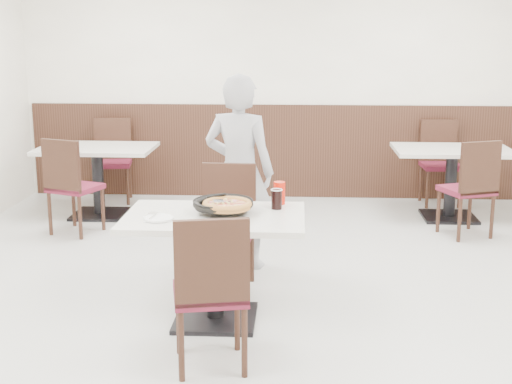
# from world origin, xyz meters

# --- Properties ---
(floor) EXTENTS (7.00, 7.00, 0.00)m
(floor) POSITION_xyz_m (0.00, 0.00, 0.00)
(floor) COLOR #A7A7A3
(floor) RESTS_ON ground
(wall_back) EXTENTS (6.00, 0.04, 2.80)m
(wall_back) POSITION_xyz_m (0.00, 3.50, 1.40)
(wall_back) COLOR beige
(wall_back) RESTS_ON floor
(wall_front) EXTENTS (6.00, 0.04, 2.80)m
(wall_front) POSITION_xyz_m (0.00, -3.50, 1.40)
(wall_front) COLOR beige
(wall_front) RESTS_ON floor
(wainscot_back) EXTENTS (5.90, 0.03, 1.10)m
(wainscot_back) POSITION_xyz_m (0.00, 3.48, 0.55)
(wainscot_back) COLOR black
(wainscot_back) RESTS_ON floor
(main_table) EXTENTS (1.27, 0.90, 0.75)m
(main_table) POSITION_xyz_m (-0.33, -0.28, 0.38)
(main_table) COLOR silver
(main_table) RESTS_ON floor
(chair_near) EXTENTS (0.50, 0.50, 0.95)m
(chair_near) POSITION_xyz_m (-0.28, -0.95, 0.47)
(chair_near) COLOR black
(chair_near) RESTS_ON floor
(chair_far) EXTENTS (0.44, 0.44, 0.95)m
(chair_far) POSITION_xyz_m (-0.32, 0.34, 0.47)
(chair_far) COLOR black
(chair_far) RESTS_ON floor
(trivet) EXTENTS (0.13, 0.13, 0.04)m
(trivet) POSITION_xyz_m (-0.28, -0.22, 0.77)
(trivet) COLOR black
(trivet) RESTS_ON main_table
(pizza_pan) EXTENTS (0.41, 0.41, 0.01)m
(pizza_pan) POSITION_xyz_m (-0.27, -0.23, 0.79)
(pizza_pan) COLOR black
(pizza_pan) RESTS_ON trivet
(pizza) EXTENTS (0.34, 0.34, 0.02)m
(pizza) POSITION_xyz_m (-0.24, -0.28, 0.81)
(pizza) COLOR #C2823A
(pizza) RESTS_ON pizza_pan
(pizza_server) EXTENTS (0.09, 0.10, 0.00)m
(pizza_server) POSITION_xyz_m (-0.30, -0.26, 0.84)
(pizza_server) COLOR white
(pizza_server) RESTS_ON pizza
(napkin) EXTENTS (0.17, 0.17, 0.00)m
(napkin) POSITION_xyz_m (-0.70, -0.41, 0.75)
(napkin) COLOR white
(napkin) RESTS_ON main_table
(side_plate) EXTENTS (0.21, 0.21, 0.01)m
(side_plate) POSITION_xyz_m (-0.68, -0.42, 0.76)
(side_plate) COLOR white
(side_plate) RESTS_ON napkin
(fork) EXTENTS (0.03, 0.15, 0.00)m
(fork) POSITION_xyz_m (-0.72, -0.41, 0.77)
(fork) COLOR white
(fork) RESTS_ON side_plate
(cola_glass) EXTENTS (0.08, 0.08, 0.13)m
(cola_glass) POSITION_xyz_m (0.08, -0.09, 0.81)
(cola_glass) COLOR black
(cola_glass) RESTS_ON main_table
(red_cup) EXTENTS (0.09, 0.09, 0.16)m
(red_cup) POSITION_xyz_m (0.10, 0.05, 0.83)
(red_cup) COLOR red
(red_cup) RESTS_ON main_table
(diner_person) EXTENTS (0.66, 0.51, 1.62)m
(diner_person) POSITION_xyz_m (-0.26, 0.91, 0.81)
(diner_person) COLOR #A0A0A4
(diner_person) RESTS_ON floor
(bg_table_left) EXTENTS (1.22, 0.84, 0.75)m
(bg_table_left) POSITION_xyz_m (-1.90, 2.47, 0.38)
(bg_table_left) COLOR silver
(bg_table_left) RESTS_ON floor
(bg_chair_left_near) EXTENTS (0.54, 0.54, 0.95)m
(bg_chair_left_near) POSITION_xyz_m (-1.94, 1.80, 0.47)
(bg_chair_left_near) COLOR black
(bg_chair_left_near) RESTS_ON floor
(bg_chair_left_far) EXTENTS (0.48, 0.48, 0.95)m
(bg_chair_left_far) POSITION_xyz_m (-1.91, 3.11, 0.47)
(bg_chair_left_far) COLOR black
(bg_chair_left_far) RESTS_ON floor
(bg_table_right) EXTENTS (1.25, 0.88, 0.75)m
(bg_table_right) POSITION_xyz_m (1.83, 2.58, 0.38)
(bg_table_right) COLOR silver
(bg_table_right) RESTS_ON floor
(bg_chair_right_near) EXTENTS (0.55, 0.55, 0.95)m
(bg_chair_right_near) POSITION_xyz_m (1.85, 1.93, 0.47)
(bg_chair_right_near) COLOR black
(bg_chair_right_near) RESTS_ON floor
(bg_chair_right_far) EXTENTS (0.44, 0.44, 0.95)m
(bg_chair_right_far) POSITION_xyz_m (1.84, 3.19, 0.47)
(bg_chair_right_far) COLOR black
(bg_chair_right_far) RESTS_ON floor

